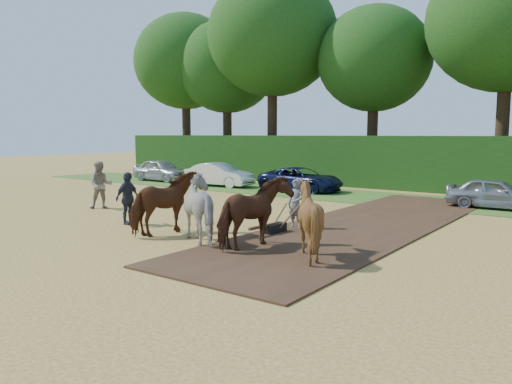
{
  "coord_description": "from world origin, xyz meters",
  "views": [
    {
      "loc": [
        8.44,
        -8.79,
        3.1
      ],
      "look_at": [
        -0.2,
        2.96,
        1.4
      ],
      "focal_mm": 35.0,
      "sensor_mm": 36.0,
      "label": 1
    }
  ],
  "objects_px": {
    "spectator_near": "(101,185)",
    "plough_team": "(232,210)",
    "spectator_far": "(128,198)",
    "parked_cars": "(387,185)"
  },
  "relations": [
    {
      "from": "spectator_near",
      "to": "plough_team",
      "type": "bearing_deg",
      "value": -64.8
    },
    {
      "from": "spectator_near",
      "to": "spectator_far",
      "type": "relative_size",
      "value": 1.09
    },
    {
      "from": "plough_team",
      "to": "parked_cars",
      "type": "xyz_separation_m",
      "value": [
        -0.25,
        12.02,
        -0.3
      ]
    },
    {
      "from": "spectator_near",
      "to": "spectator_far",
      "type": "bearing_deg",
      "value": -75.78
    },
    {
      "from": "spectator_far",
      "to": "parked_cars",
      "type": "xyz_separation_m",
      "value": [
        4.65,
        11.67,
        -0.23
      ]
    },
    {
      "from": "plough_team",
      "to": "spectator_near",
      "type": "bearing_deg",
      "value": 166.75
    },
    {
      "from": "spectator_near",
      "to": "spectator_far",
      "type": "xyz_separation_m",
      "value": [
        3.78,
        -1.7,
        -0.08
      ]
    },
    {
      "from": "spectator_far",
      "to": "plough_team",
      "type": "bearing_deg",
      "value": -101.62
    },
    {
      "from": "spectator_near",
      "to": "parked_cars",
      "type": "bearing_deg",
      "value": -1.76
    },
    {
      "from": "spectator_near",
      "to": "parked_cars",
      "type": "distance_m",
      "value": 13.06
    }
  ]
}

